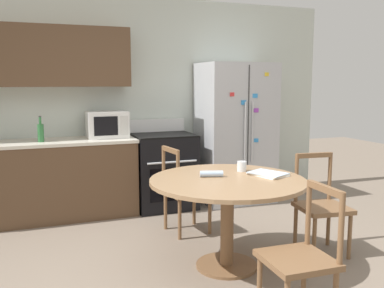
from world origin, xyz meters
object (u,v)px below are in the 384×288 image
object	(u,v)px
microwave	(107,125)
dining_chair_near	(301,259)
oven_range	(164,170)
refrigerator	(235,133)
dining_chair_right	(321,206)
counter_bottle	(41,132)
candle_glass	(242,167)
dining_chair_far	(185,191)

from	to	relation	value
microwave	dining_chair_near	bearing A→B (deg)	-75.75
microwave	oven_range	bearing A→B (deg)	-5.00
refrigerator	microwave	world-z (taller)	refrigerator
oven_range	microwave	distance (m)	0.89
refrigerator	dining_chair_near	bearing A→B (deg)	-108.16
dining_chair_right	refrigerator	bearing A→B (deg)	-84.55
microwave	counter_bottle	bearing A→B (deg)	-171.47
dining_chair_right	counter_bottle	bearing A→B (deg)	-31.18
dining_chair_right	candle_glass	bearing A→B (deg)	-12.58
candle_glass	oven_range	bearing A→B (deg)	97.73
dining_chair_right	microwave	bearing A→B (deg)	-43.83
dining_chair_right	dining_chair_near	world-z (taller)	same
counter_bottle	dining_chair_far	distance (m)	1.73
oven_range	candle_glass	bearing A→B (deg)	-82.27
counter_bottle	dining_chair_near	xyz separation A→B (m)	(1.48, -2.76, -0.57)
microwave	dining_chair_far	bearing A→B (deg)	-59.11
counter_bottle	dining_chair_far	bearing A→B (deg)	-33.70
oven_range	microwave	xyz separation A→B (m)	(-0.67, 0.06, 0.59)
counter_bottle	candle_glass	xyz separation A→B (m)	(1.64, -1.60, -0.21)
refrigerator	candle_glass	size ratio (longest dim) A/B	19.86
refrigerator	dining_chair_far	xyz separation A→B (m)	(-1.04, -0.92, -0.46)
refrigerator	dining_chair_near	world-z (taller)	refrigerator
dining_chair_near	candle_glass	bearing A→B (deg)	-6.12
oven_range	candle_glass	distance (m)	1.70
refrigerator	dining_chair_near	xyz separation A→B (m)	(-0.91, -2.78, -0.46)
dining_chair_far	refrigerator	bearing A→B (deg)	124.96
refrigerator	oven_range	bearing A→B (deg)	178.11
oven_range	dining_chair_near	bearing A→B (deg)	-88.84
refrigerator	candle_glass	distance (m)	1.79
microwave	candle_glass	distance (m)	1.95
microwave	dining_chair_far	size ratio (longest dim) A/B	0.52
microwave	counter_bottle	distance (m)	0.76
refrigerator	counter_bottle	distance (m)	2.39
candle_glass	microwave	bearing A→B (deg)	117.63
dining_chair_near	microwave	bearing A→B (deg)	16.36
counter_bottle	dining_chair_far	xyz separation A→B (m)	(1.35, -0.90, -0.57)
oven_range	counter_bottle	world-z (taller)	counter_bottle
counter_bottle	candle_glass	bearing A→B (deg)	-44.25
microwave	candle_glass	size ratio (longest dim) A/B	5.17
oven_range	refrigerator	bearing A→B (deg)	-1.89
microwave	dining_chair_right	world-z (taller)	microwave
microwave	dining_chair_near	distance (m)	3.03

